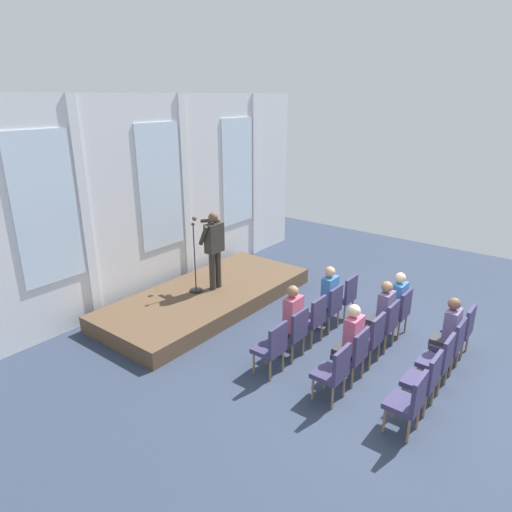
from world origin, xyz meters
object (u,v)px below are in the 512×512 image
chair_r1_c0 (334,370)px  audience_r0_c1 (291,318)px  chair_r0_c4 (346,294)px  audience_r1_c1 (350,339)px  chair_r0_c1 (294,331)px  chair_r2_c4 (462,327)px  chair_r0_c0 (272,346)px  chair_r2_c0 (409,400)px  chair_r1_c1 (354,352)px  audience_r1_c3 (383,311)px  chair_r2_c3 (451,342)px  audience_r2_c3 (448,330)px  chair_r1_c2 (371,336)px  chair_r1_c4 (399,310)px  chair_r2_c2 (439,359)px  speaker (214,245)px  audience_r1_c4 (396,300)px  chair_r2_c1 (425,378)px  mic_stand (196,277)px  chair_r0_c2 (313,317)px  chair_r1_c3 (386,322)px  chair_r0_c3 (330,305)px  audience_r0_c3 (327,295)px

chair_r1_c0 → audience_r0_c1: bearing=62.2°
chair_r0_c4 → audience_r1_c1: audience_r1_c1 is taller
chair_r0_c1 → chair_r2_c4: size_ratio=1.00×
chair_r0_c0 → chair_r2_c0: same height
chair_r1_c1 → audience_r1_c3: size_ratio=0.71×
chair_r1_c1 → audience_r0_c1: bearing=90.0°
chair_r2_c3 → audience_r2_c3: size_ratio=0.71×
chair_r1_c2 → chair_r1_c4: (1.28, 0.00, 0.00)m
audience_r0_c1 → chair_r2_c2: 2.45m
chair_r1_c2 → chair_r0_c4: bearing=41.6°
speaker → chair_r1_c0: (-1.50, -3.80, -0.81)m
speaker → audience_r1_c4: bearing=-74.0°
chair_r0_c1 → chair_r0_c4: bearing=0.0°
audience_r1_c4 → chair_r2_c1: bearing=-147.6°
speaker → chair_r2_c2: size_ratio=1.83×
chair_r2_c3 → audience_r0_c1: bearing=118.6°
chair_r1_c1 → chair_r2_c2: 1.31m
speaker → audience_r2_c3: 4.92m
chair_r0_c4 → chair_r2_c3: same height
chair_r1_c4 → chair_r2_c0: size_ratio=1.00×
audience_r0_c1 → chair_r1_c1: (-0.00, -1.22, -0.22)m
mic_stand → chair_r0_c1: size_ratio=1.65×
chair_r2_c2 → chair_r2_c4: size_ratio=1.00×
chair_r2_c2 → chair_r0_c1: bearing=105.7°
chair_r2_c1 → mic_stand: bearing=84.9°
chair_r0_c2 → chair_r1_c0: same height
audience_r1_c1 → audience_r1_c4: size_ratio=1.06×
chair_r1_c0 → audience_r1_c3: bearing=2.4°
audience_r1_c3 → audience_r2_c3: size_ratio=1.00×
chair_r1_c1 → chair_r1_c3: size_ratio=1.00×
audience_r1_c3 → chair_r2_c3: 1.24m
speaker → audience_r0_c1: speaker is taller
audience_r0_c1 → audience_r1_c4: bearing=-30.5°
chair_r0_c1 → chair_r0_c4: size_ratio=1.00×
speaker → chair_r1_c4: bearing=-74.3°
audience_r0_c1 → audience_r1_c3: audience_r0_c1 is taller
audience_r1_c1 → chair_r2_c0: size_ratio=1.44×
audience_r1_c4 → chair_r2_c2: (-1.28, -1.22, -0.18)m
chair_r0_c3 → chair_r2_c3: (0.00, -2.28, 0.00)m
audience_r0_c3 → chair_r0_c4: bearing=-7.2°
mic_stand → audience_r1_c1: bearing=-96.7°
audience_r0_c1 → audience_r0_c3: (1.28, 0.00, -0.02)m
audience_r1_c4 → chair_r2_c0: (-2.57, -1.22, -0.18)m
chair_r0_c0 → chair_r2_c3: bearing=-49.8°
mic_stand → audience_r1_c3: 4.01m
chair_r0_c1 → chair_r2_c4: (1.92, -2.28, 0.00)m
speaker → chair_r2_c4: speaker is taller
mic_stand → audience_r1_c1: mic_stand is taller
chair_r0_c3 → chair_r2_c2: (-0.64, -2.28, 0.00)m
chair_r0_c3 → chair_r0_c4: size_ratio=1.00×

